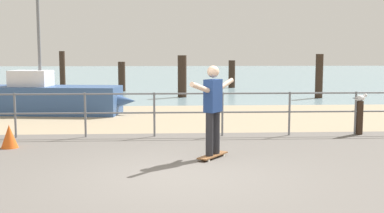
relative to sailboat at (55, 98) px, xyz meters
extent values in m
cube|color=#605B56|center=(3.70, -8.89, -0.52)|extent=(24.00, 10.00, 0.04)
cube|color=tan|center=(3.70, -0.89, -0.52)|extent=(24.00, 6.00, 0.04)
cube|color=#75939E|center=(3.70, 27.11, -0.52)|extent=(72.00, 50.00, 0.04)
cylinder|color=slate|center=(0.08, -4.29, 0.00)|extent=(0.05, 0.05, 1.05)
cylinder|color=slate|center=(1.67, -4.29, 0.00)|extent=(0.05, 0.05, 1.05)
cylinder|color=slate|center=(3.26, -4.29, 0.00)|extent=(0.05, 0.05, 1.05)
cylinder|color=slate|center=(4.85, -4.29, 0.00)|extent=(0.05, 0.05, 1.05)
cylinder|color=slate|center=(6.44, -4.29, 0.00)|extent=(0.05, 0.05, 1.05)
cylinder|color=slate|center=(8.03, -4.29, 0.00)|extent=(0.05, 0.05, 1.05)
cylinder|color=slate|center=(2.46, -4.29, 0.50)|extent=(14.31, 0.04, 0.04)
cylinder|color=slate|center=(2.46, -4.29, 0.05)|extent=(14.31, 0.04, 0.04)
cube|color=#335184|center=(-0.16, 0.02, -0.07)|extent=(4.54, 1.94, 0.90)
cone|color=#335184|center=(2.02, -0.26, -0.07)|extent=(1.19, 0.90, 0.77)
cylinder|color=slate|center=(-0.46, 0.06, 2.62)|extent=(0.10, 0.10, 4.49)
cube|color=silver|center=(-0.75, 0.10, 0.63)|extent=(1.30, 1.04, 0.50)
cube|color=brown|center=(4.39, -6.66, -0.45)|extent=(0.63, 0.76, 0.02)
cylinder|color=silver|center=(4.49, -6.38, -0.49)|extent=(0.06, 0.07, 0.06)
cylinder|color=silver|center=(4.62, -6.48, -0.49)|extent=(0.06, 0.07, 0.06)
cylinder|color=silver|center=(4.16, -6.84, -0.49)|extent=(0.06, 0.07, 0.06)
cylinder|color=silver|center=(4.29, -6.93, -0.49)|extent=(0.06, 0.07, 0.06)
cylinder|color=#26262B|center=(4.46, -6.56, -0.04)|extent=(0.14, 0.14, 0.80)
cylinder|color=#26262B|center=(4.32, -6.75, -0.04)|extent=(0.14, 0.14, 0.80)
cube|color=navy|center=(4.39, -6.66, 0.66)|extent=(0.37, 0.41, 0.60)
sphere|color=beige|center=(4.39, -6.66, 1.10)|extent=(0.22, 0.22, 0.22)
cylinder|color=beige|center=(4.66, -6.30, 0.84)|extent=(0.40, 0.50, 0.23)
cylinder|color=beige|center=(4.13, -7.02, 0.84)|extent=(0.40, 0.50, 0.23)
cylinder|color=#332319|center=(8.14, -4.26, -0.11)|extent=(0.18, 0.18, 0.82)
ellipsoid|color=white|center=(8.14, -4.26, 0.36)|extent=(0.35, 0.28, 0.14)
sphere|color=white|center=(8.30, -4.17, 0.42)|extent=(0.09, 0.09, 0.09)
cone|color=gold|center=(8.35, -4.14, 0.42)|extent=(0.06, 0.05, 0.02)
cube|color=slate|center=(8.00, -4.34, 0.37)|extent=(0.14, 0.13, 0.02)
cylinder|color=#332319|center=(-1.61, 8.73, 0.49)|extent=(0.28, 0.28, 2.02)
cylinder|color=#332319|center=(1.31, 8.77, 0.23)|extent=(0.36, 0.36, 1.50)
cylinder|color=#332319|center=(4.22, 5.48, 0.40)|extent=(0.38, 0.38, 1.84)
cylinder|color=#332319|center=(7.14, 10.91, 0.24)|extent=(0.36, 0.36, 1.53)
cylinder|color=#332319|center=(10.06, 4.79, 0.42)|extent=(0.32, 0.32, 1.90)
cone|color=#E55919|center=(0.32, -5.49, -0.27)|extent=(0.36, 0.36, 0.50)
camera|label=1|loc=(3.54, -15.36, 1.46)|focal=44.83mm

